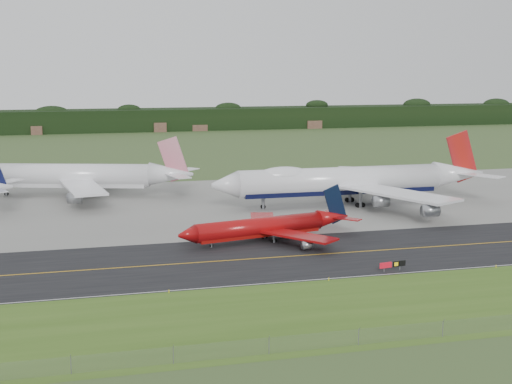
% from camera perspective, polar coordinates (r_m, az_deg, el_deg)
% --- Properties ---
extents(ground, '(600.00, 600.00, 0.00)m').
position_cam_1_polar(ground, '(139.99, 3.01, -4.70)').
color(ground, '#344F25').
rests_on(ground, ground).
extents(grass_verge, '(400.00, 30.00, 0.01)m').
position_cam_1_polar(grass_verge, '(108.49, 8.53, -9.21)').
color(grass_verge, '#38581A').
rests_on(grass_verge, ground).
extents(taxiway, '(400.00, 32.00, 0.02)m').
position_cam_1_polar(taxiway, '(136.30, 3.50, -5.11)').
color(taxiway, black).
rests_on(taxiway, ground).
extents(apron, '(400.00, 78.00, 0.01)m').
position_cam_1_polar(apron, '(188.12, -1.58, -0.87)').
color(apron, slate).
rests_on(apron, ground).
extents(taxiway_centreline, '(400.00, 0.40, 0.00)m').
position_cam_1_polar(taxiway_centreline, '(136.30, 3.50, -5.10)').
color(taxiway_centreline, '#C98E12').
rests_on(taxiway_centreline, taxiway).
extents(taxiway_edge_line, '(400.00, 0.25, 0.00)m').
position_cam_1_polar(taxiway_edge_line, '(122.20, 5.72, -6.92)').
color(taxiway_edge_line, silver).
rests_on(taxiway_edge_line, taxiway).
extents(perimeter_fence, '(320.00, 0.10, 320.00)m').
position_cam_1_polar(perimeter_fence, '(97.01, 11.55, -10.98)').
color(perimeter_fence, slate).
rests_on(perimeter_fence, ground).
extents(horizon_treeline, '(700.00, 25.00, 12.00)m').
position_cam_1_polar(horizon_treeline, '(406.18, -8.50, 5.66)').
color(horizon_treeline, black).
rests_on(horizon_treeline, ground).
extents(jet_ba_747, '(74.63, 62.04, 18.82)m').
position_cam_1_polar(jet_ba_747, '(185.71, 7.49, 0.91)').
color(jet_ba_747, white).
rests_on(jet_ba_747, ground).
extents(jet_red_737, '(39.03, 31.31, 10.61)m').
position_cam_1_polar(jet_red_737, '(147.07, 1.03, -2.79)').
color(jet_red_737, '#970B0C').
rests_on(jet_red_737, ground).
extents(jet_star_tail, '(62.79, 51.30, 16.85)m').
position_cam_1_polar(jet_star_tail, '(202.60, -13.93, 1.23)').
color(jet_star_tail, white).
rests_on(jet_star_tail, ground).
extents(taxiway_sign, '(5.21, 0.98, 1.75)m').
position_cam_1_polar(taxiway_sign, '(127.92, 10.87, -5.72)').
color(taxiway_sign, slate).
rests_on(taxiway_sign, ground).
extents(edge_marker_left, '(0.16, 0.16, 0.50)m').
position_cam_1_polar(edge_marker_left, '(115.13, -6.98, -7.90)').
color(edge_marker_left, yellow).
rests_on(edge_marker_left, ground).
extents(edge_marker_center, '(0.16, 0.16, 0.50)m').
position_cam_1_polar(edge_marker_center, '(121.21, 5.84, -6.96)').
color(edge_marker_center, yellow).
rests_on(edge_marker_center, ground).
extents(edge_marker_right, '(0.16, 0.16, 0.50)m').
position_cam_1_polar(edge_marker_right, '(135.05, 18.65, -5.66)').
color(edge_marker_right, yellow).
rests_on(edge_marker_right, ground).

